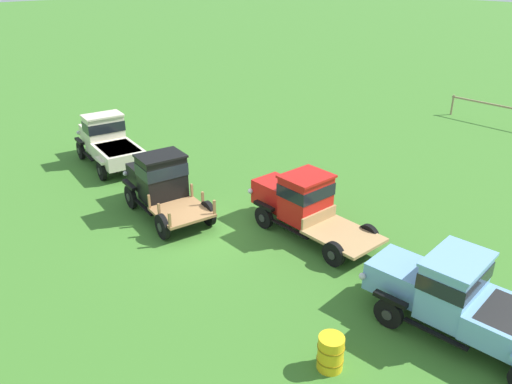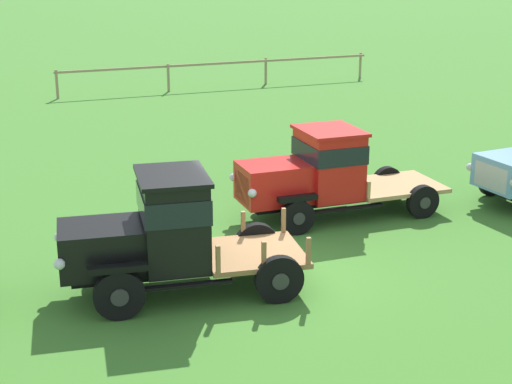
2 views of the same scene
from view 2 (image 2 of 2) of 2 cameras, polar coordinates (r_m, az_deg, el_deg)
The scene contains 4 objects.
ground_plane at distance 16.01m, azimuth 0.87°, elevation -5.82°, with size 240.00×240.00×0.00m, color #3D7528.
paddock_fence at distance 36.46m, azimuth -2.67°, elevation 9.04°, with size 14.95×0.39×1.25m.
vintage_truck_second_in_line at distance 14.72m, azimuth -6.82°, elevation -2.95°, with size 4.83×2.51×2.36m.
vintage_truck_midrow_center at distance 18.82m, azimuth 4.75°, elevation 1.43°, with size 5.24×2.08×2.19m.
Camera 2 is at (-5.56, -13.60, 6.37)m, focal length 55.00 mm.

